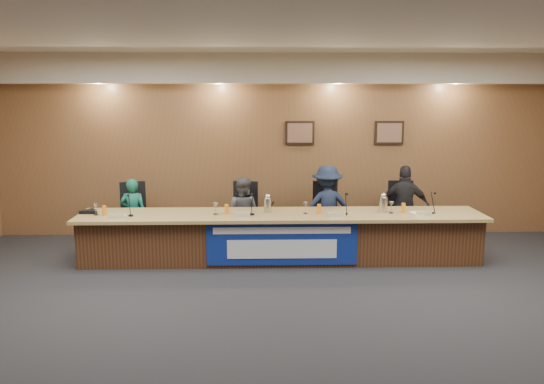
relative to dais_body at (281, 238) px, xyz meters
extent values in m
plane|color=black|center=(0.00, -2.40, -0.35)|extent=(10.00, 10.00, 0.00)
cube|color=silver|center=(0.00, -2.40, 2.85)|extent=(10.00, 8.00, 0.04)
cube|color=brown|center=(0.00, 1.60, 1.25)|extent=(10.00, 0.04, 3.20)
cube|color=beige|center=(0.00, 1.35, 2.60)|extent=(10.00, 0.50, 0.50)
cube|color=#4A2A17|center=(0.00, 0.00, 0.00)|extent=(6.00, 0.80, 0.70)
cube|color=#A5884D|center=(0.00, -0.05, 0.38)|extent=(6.10, 0.95, 0.05)
cube|color=navy|center=(0.00, -0.41, 0.03)|extent=(2.20, 0.02, 0.65)
cube|color=silver|center=(0.00, -0.43, 0.23)|extent=(2.00, 0.01, 0.10)
cube|color=silver|center=(0.00, -0.43, -0.05)|extent=(1.60, 0.01, 0.28)
cube|color=black|center=(0.40, 1.57, 1.50)|extent=(0.52, 0.04, 0.42)
cube|color=black|center=(2.00, 1.57, 1.50)|extent=(0.52, 0.04, 0.42)
imported|color=#135E4C|center=(-2.40, 0.69, 0.24)|extent=(0.43, 0.29, 1.18)
imported|color=#504F55|center=(-0.61, 0.69, 0.25)|extent=(0.70, 0.62, 1.19)
imported|color=#151F36|center=(0.79, 0.69, 0.34)|extent=(0.94, 0.61, 1.38)
imported|color=black|center=(2.09, 0.69, 0.34)|extent=(0.86, 0.50, 1.37)
cube|color=black|center=(-2.40, 0.79, 0.13)|extent=(0.61, 0.61, 0.08)
cube|color=black|center=(-0.61, 0.79, 0.13)|extent=(0.58, 0.58, 0.08)
cube|color=black|center=(0.79, 0.79, 0.13)|extent=(0.49, 0.49, 0.08)
cube|color=black|center=(2.09, 0.79, 0.13)|extent=(0.49, 0.49, 0.08)
cube|color=white|center=(-2.40, -0.34, 0.45)|extent=(0.24, 0.08, 0.10)
cylinder|color=black|center=(-2.23, -0.18, 0.41)|extent=(0.07, 0.07, 0.02)
cylinder|color=orange|center=(-2.63, -0.13, 0.47)|extent=(0.06, 0.06, 0.15)
cylinder|color=silver|center=(-2.76, -0.10, 0.49)|extent=(0.08, 0.08, 0.18)
cube|color=white|center=(-0.59, -0.27, 0.45)|extent=(0.24, 0.08, 0.10)
cylinder|color=black|center=(-0.44, -0.14, 0.41)|extent=(0.07, 0.07, 0.02)
cylinder|color=orange|center=(-0.82, -0.09, 0.47)|extent=(0.06, 0.06, 0.15)
cylinder|color=silver|center=(-0.98, -0.11, 0.49)|extent=(0.08, 0.08, 0.18)
cube|color=white|center=(0.82, -0.30, 0.45)|extent=(0.24, 0.08, 0.10)
cylinder|color=black|center=(0.96, -0.15, 0.41)|extent=(0.07, 0.07, 0.02)
cylinder|color=orange|center=(0.57, -0.11, 0.47)|extent=(0.06, 0.06, 0.15)
cylinder|color=silver|center=(0.37, -0.09, 0.49)|extent=(0.08, 0.08, 0.18)
cube|color=white|center=(2.11, -0.28, 0.45)|extent=(0.24, 0.08, 0.10)
cylinder|color=black|center=(2.28, -0.12, 0.41)|extent=(0.07, 0.07, 0.02)
cylinder|color=orange|center=(1.86, -0.06, 0.47)|extent=(0.06, 0.06, 0.15)
cylinder|color=silver|center=(1.67, -0.09, 0.49)|extent=(0.08, 0.08, 0.18)
cylinder|color=silver|center=(-0.20, 0.01, 0.51)|extent=(0.12, 0.12, 0.22)
cylinder|color=silver|center=(1.56, -0.02, 0.52)|extent=(0.13, 0.13, 0.23)
cylinder|color=black|center=(-2.90, 0.04, 0.43)|extent=(0.32, 0.32, 0.05)
cube|color=white|center=(2.09, -0.13, 0.40)|extent=(0.26, 0.33, 0.01)
camera|label=1|loc=(-0.34, -7.86, 2.16)|focal=35.00mm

